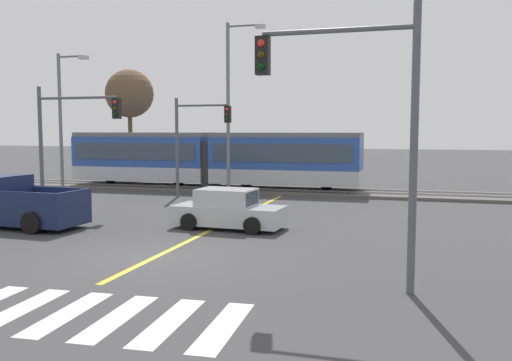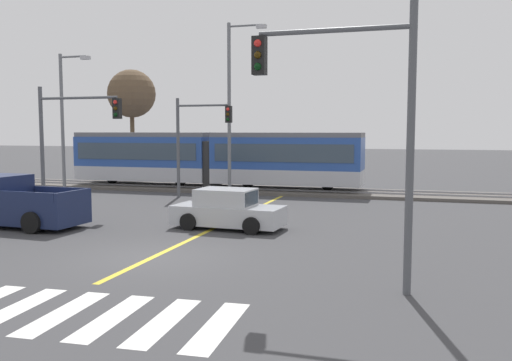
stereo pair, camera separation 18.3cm
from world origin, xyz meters
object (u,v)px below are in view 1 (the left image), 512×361
Objects in this scene: street_lamp_west at (63,114)px; street_lamp_centre at (231,100)px; bare_tree_far_west at (129,94)px; pickup_truck at (15,205)px; traffic_light_mid_left at (68,129)px; traffic_light_far_left at (196,132)px; sedan_crossing at (228,210)px; light_rail_tram at (212,157)px; traffic_light_near_right at (360,107)px.

street_lamp_west is 0.86× the size of street_lamp_centre.
pickup_truck is at bearing -73.54° from bare_tree_far_west.
street_lamp_centre reaches higher than street_lamp_west.
traffic_light_mid_left is 1.04× the size of traffic_light_far_left.
sedan_crossing is at bearing -51.27° from bare_tree_far_west.
sedan_crossing is (5.44, -12.46, -1.35)m from light_rail_tram.
light_rail_tram is at bearing 98.46° from traffic_light_far_left.
street_lamp_centre is (1.58, 1.45, 1.83)m from traffic_light_far_left.
street_lamp_centre is (5.13, 7.89, 1.68)m from traffic_light_mid_left.
street_lamp_centre is at bearing 117.86° from traffic_light_near_right.
traffic_light_far_left reaches higher than pickup_truck.
traffic_light_mid_left reaches higher than pickup_truck.
light_rail_tram is 1.90× the size of street_lamp_centre.
street_lamp_centre reaches higher than traffic_light_far_left.
street_lamp_west is (-5.63, 11.00, 3.89)m from pickup_truck.
bare_tree_far_west reaches higher than traffic_light_near_right.
sedan_crossing is 10.16m from traffic_light_far_left.
street_lamp_centre is (2.18, -2.57, 3.41)m from light_rail_tram.
street_lamp_west is at bearing 117.08° from pickup_truck.
street_lamp_west reaches higher than traffic_light_near_right.
street_lamp_centre is 12.74m from bare_tree_far_west.
bare_tree_far_west is (-5.63, 19.05, 5.59)m from pickup_truck.
traffic_light_near_right is 0.67× the size of street_lamp_centre.
street_lamp_west is (-5.33, 7.06, 0.95)m from traffic_light_mid_left.
bare_tree_far_west is at bearing 145.43° from street_lamp_centre.
pickup_truck is 20.63m from bare_tree_far_west.
traffic_light_mid_left is 7.35m from traffic_light_far_left.
light_rail_tram is 3.23× the size of traffic_light_mid_left.
traffic_light_mid_left is at bearing 147.96° from traffic_light_near_right.
light_rail_tram is 3.36× the size of traffic_light_far_left.
street_lamp_centre is (-3.25, 9.89, 4.76)m from sedan_crossing.
traffic_light_far_left is 0.67× the size of bare_tree_far_west.
traffic_light_mid_left is 0.69× the size of bare_tree_far_west.
bare_tree_far_west reaches higher than sedan_crossing.
traffic_light_far_left reaches higher than light_rail_tram.
sedan_crossing is at bearing 129.47° from traffic_light_near_right.
traffic_light_mid_left is 8.90m from street_lamp_west.
traffic_light_far_left is 2.82m from street_lamp_centre.
traffic_light_mid_left is at bearing -52.94° from street_lamp_west.
street_lamp_centre reaches higher than sedan_crossing.
traffic_light_near_right is 0.79× the size of bare_tree_far_west.
traffic_light_near_right is 18.81m from street_lamp_centre.
street_lamp_west is at bearing -175.45° from street_lamp_centre.
traffic_light_far_left is 0.57× the size of street_lamp_centre.
bare_tree_far_west is (-10.46, 7.21, 0.97)m from street_lamp_centre.
traffic_light_far_left is 18.35m from traffic_light_near_right.
traffic_light_mid_left reaches higher than traffic_light_far_left.
bare_tree_far_west is (-5.33, 15.10, 2.65)m from traffic_light_mid_left.
sedan_crossing is 11.45m from street_lamp_centre.
pickup_truck is 13.60m from street_lamp_centre.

